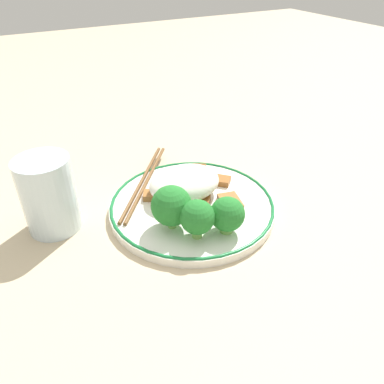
% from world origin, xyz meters
% --- Properties ---
extents(ground_plane, '(3.00, 3.00, 0.00)m').
position_xyz_m(ground_plane, '(0.00, 0.00, 0.00)').
color(ground_plane, '#C6B28E').
extents(plate, '(0.25, 0.25, 0.02)m').
position_xyz_m(plate, '(0.00, 0.00, 0.01)').
color(plate, white).
rests_on(plate, ground_plane).
extents(rice_mound, '(0.11, 0.09, 0.04)m').
position_xyz_m(rice_mound, '(-0.00, -0.02, 0.04)').
color(rice_mound, white).
rests_on(rice_mound, plate).
extents(broccoli_back_left, '(0.06, 0.06, 0.06)m').
position_xyz_m(broccoli_back_left, '(0.05, 0.04, 0.05)').
color(broccoli_back_left, '#7FB756').
rests_on(broccoli_back_left, plate).
extents(broccoli_back_center, '(0.05, 0.05, 0.06)m').
position_xyz_m(broccoli_back_center, '(0.03, 0.07, 0.05)').
color(broccoli_back_center, '#7FB756').
rests_on(broccoli_back_center, plate).
extents(broccoli_back_right, '(0.05, 0.05, 0.05)m').
position_xyz_m(broccoli_back_right, '(-0.01, 0.08, 0.04)').
color(broccoli_back_right, '#7FB756').
rests_on(broccoli_back_right, plate).
extents(meat_near_front, '(0.04, 0.05, 0.01)m').
position_xyz_m(meat_near_front, '(-0.05, -0.06, 0.02)').
color(meat_near_front, brown).
rests_on(meat_near_front, plate).
extents(meat_near_left, '(0.04, 0.05, 0.01)m').
position_xyz_m(meat_near_left, '(-0.05, 0.03, 0.02)').
color(meat_near_left, '#9E6633').
rests_on(meat_near_left, plate).
extents(meat_near_right, '(0.04, 0.04, 0.01)m').
position_xyz_m(meat_near_right, '(0.04, -0.04, 0.02)').
color(meat_near_right, '#9E6633').
rests_on(meat_near_right, plate).
extents(meat_near_back, '(0.04, 0.04, 0.01)m').
position_xyz_m(meat_near_back, '(-0.07, -0.03, 0.02)').
color(meat_near_back, '#995B28').
rests_on(meat_near_back, plate).
extents(meat_on_rice_edge, '(0.05, 0.05, 0.01)m').
position_xyz_m(meat_on_rice_edge, '(-0.01, 0.01, 0.02)').
color(meat_on_rice_edge, brown).
rests_on(meat_on_rice_edge, plate).
extents(chopsticks, '(0.15, 0.19, 0.01)m').
position_xyz_m(chopsticks, '(0.04, -0.09, 0.02)').
color(chopsticks, brown).
rests_on(chopsticks, plate).
extents(drinking_glass, '(0.07, 0.07, 0.11)m').
position_xyz_m(drinking_glass, '(0.19, -0.06, 0.05)').
color(drinking_glass, silver).
rests_on(drinking_glass, ground_plane).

